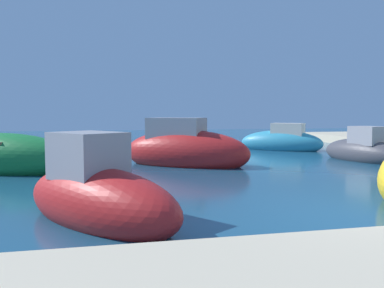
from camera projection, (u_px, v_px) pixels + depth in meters
ground at (363, 220)px, 7.68m from camera, size 80.00×80.00×0.00m
moored_boat_0 at (185, 150)px, 15.67m from camera, size 5.13×4.37×2.16m
moored_boat_1 at (282, 142)px, 22.00m from camera, size 4.27×3.96×1.71m
moored_boat_4 at (2, 158)px, 13.89m from camera, size 5.64×4.00×1.67m
moored_boat_5 at (98, 196)px, 7.54m from camera, size 3.44×4.07×1.90m
moored_boat_6 at (362, 151)px, 17.09m from camera, size 2.08×3.95×1.67m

